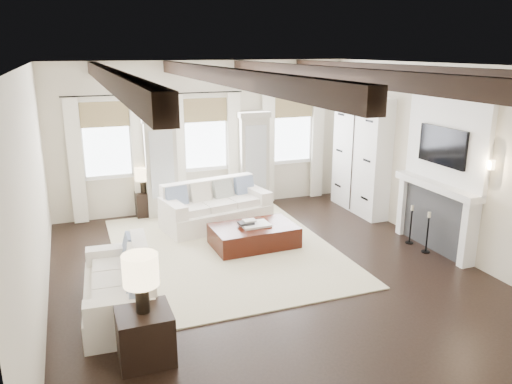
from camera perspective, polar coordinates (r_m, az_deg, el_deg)
name	(u,v)px	position (r m, az deg, el deg)	size (l,w,h in m)	color
ground	(270,275)	(7.95, 1.61, -9.49)	(7.50, 7.50, 0.00)	black
room_shell	(292,144)	(8.43, 4.12, 5.51)	(6.54, 7.54, 3.22)	beige
area_rug	(224,249)	(8.90, -3.63, -6.56)	(3.70, 4.60, 0.02)	beige
sofa_back	(215,208)	(9.99, -4.71, -1.89)	(2.24, 1.32, 0.90)	white
sofa_left	(123,288)	(7.05, -14.98, -10.57)	(1.00, 1.99, 0.83)	white
ottoman	(254,236)	(8.98, -0.25, -5.05)	(1.48, 0.92, 0.39)	black
tray	(255,225)	(8.91, -0.10, -3.74)	(0.50, 0.38, 0.04)	white
book_lower	(246,223)	(8.87, -1.16, -3.56)	(0.26, 0.20, 0.04)	#262628
book_upper	(249,221)	(8.89, -0.76, -3.28)	(0.22, 0.17, 0.03)	beige
side_table_front	(145,335)	(6.01, -12.57, -15.71)	(0.61, 0.61, 0.61)	black
lamp_front	(141,273)	(5.65, -13.05, -9.05)	(0.40, 0.40, 0.68)	black
side_table_back	(144,205)	(10.77, -12.63, -1.41)	(0.35, 0.35, 0.53)	black
lamp_back	(143,175)	(10.60, -12.84, 1.88)	(0.32, 0.32, 0.55)	black
candlestick_near	(427,236)	(9.17, 18.97, -4.76)	(0.15, 0.15, 0.74)	black
candlestick_far	(411,228)	(9.50, 17.25, -3.92)	(0.15, 0.15, 0.72)	black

